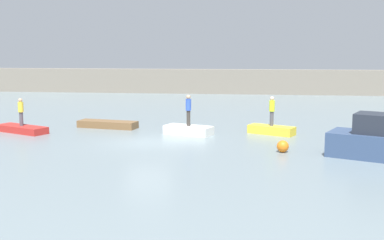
{
  "coord_description": "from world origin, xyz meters",
  "views": [
    {
      "loc": [
        5.62,
        -25.16,
        4.97
      ],
      "look_at": [
        1.93,
        3.88,
        0.7
      ],
      "focal_mm": 45.38,
      "sensor_mm": 36.0,
      "label": 1
    }
  ],
  "objects_px": {
    "person_hiviz_shirt": "(272,109)",
    "person_blue_shirt": "(188,108)",
    "person_yellow_shirt": "(21,110)",
    "mooring_buoy": "(283,146)",
    "rowboat_red": "(22,129)",
    "rowboat_brown": "(108,124)",
    "rowboat_white": "(188,130)",
    "rowboat_yellow": "(271,130)"
  },
  "relations": [
    {
      "from": "person_hiviz_shirt",
      "to": "person_blue_shirt",
      "type": "relative_size",
      "value": 0.95
    },
    {
      "from": "person_yellow_shirt",
      "to": "mooring_buoy",
      "type": "height_order",
      "value": "person_yellow_shirt"
    },
    {
      "from": "person_blue_shirt",
      "to": "rowboat_red",
      "type": "bearing_deg",
      "value": -176.55
    },
    {
      "from": "rowboat_red",
      "to": "person_hiviz_shirt",
      "type": "bearing_deg",
      "value": 29.71
    },
    {
      "from": "rowboat_red",
      "to": "person_hiviz_shirt",
      "type": "distance_m",
      "value": 15.04
    },
    {
      "from": "rowboat_brown",
      "to": "rowboat_white",
      "type": "bearing_deg",
      "value": -7.77
    },
    {
      "from": "rowboat_red",
      "to": "person_blue_shirt",
      "type": "height_order",
      "value": "person_blue_shirt"
    },
    {
      "from": "rowboat_white",
      "to": "rowboat_red",
      "type": "bearing_deg",
      "value": -155.75
    },
    {
      "from": "rowboat_yellow",
      "to": "mooring_buoy",
      "type": "bearing_deg",
      "value": -58.99
    },
    {
      "from": "person_blue_shirt",
      "to": "mooring_buoy",
      "type": "relative_size",
      "value": 3.12
    },
    {
      "from": "person_hiviz_shirt",
      "to": "mooring_buoy",
      "type": "distance_m",
      "value": 5.25
    },
    {
      "from": "rowboat_brown",
      "to": "rowboat_white",
      "type": "xyz_separation_m",
      "value": [
        5.45,
        -1.76,
        0.03
      ]
    },
    {
      "from": "rowboat_brown",
      "to": "person_yellow_shirt",
      "type": "relative_size",
      "value": 2.29
    },
    {
      "from": "rowboat_white",
      "to": "person_yellow_shirt",
      "type": "xyz_separation_m",
      "value": [
        -10.07,
        -0.61,
        1.09
      ]
    },
    {
      "from": "rowboat_red",
      "to": "person_blue_shirt",
      "type": "distance_m",
      "value": 10.18
    },
    {
      "from": "mooring_buoy",
      "to": "rowboat_white",
      "type": "bearing_deg",
      "value": 139.9
    },
    {
      "from": "person_yellow_shirt",
      "to": "person_hiviz_shirt",
      "type": "bearing_deg",
      "value": 4.99
    },
    {
      "from": "rowboat_yellow",
      "to": "person_blue_shirt",
      "type": "xyz_separation_m",
      "value": [
        -4.86,
        -0.7,
        1.3
      ]
    },
    {
      "from": "rowboat_red",
      "to": "rowboat_white",
      "type": "xyz_separation_m",
      "value": [
        10.07,
        0.61,
        0.05
      ]
    },
    {
      "from": "rowboat_brown",
      "to": "rowboat_yellow",
      "type": "height_order",
      "value": "rowboat_yellow"
    },
    {
      "from": "rowboat_yellow",
      "to": "mooring_buoy",
      "type": "height_order",
      "value": "mooring_buoy"
    },
    {
      "from": "person_yellow_shirt",
      "to": "rowboat_white",
      "type": "bearing_deg",
      "value": 3.45
    },
    {
      "from": "rowboat_brown",
      "to": "mooring_buoy",
      "type": "relative_size",
      "value": 6.51
    },
    {
      "from": "rowboat_red",
      "to": "rowboat_white",
      "type": "bearing_deg",
      "value": 28.17
    },
    {
      "from": "rowboat_yellow",
      "to": "person_blue_shirt",
      "type": "height_order",
      "value": "person_blue_shirt"
    },
    {
      "from": "rowboat_red",
      "to": "rowboat_brown",
      "type": "distance_m",
      "value": 5.19
    },
    {
      "from": "rowboat_yellow",
      "to": "person_hiviz_shirt",
      "type": "bearing_deg",
      "value": -153.14
    },
    {
      "from": "person_yellow_shirt",
      "to": "mooring_buoy",
      "type": "bearing_deg",
      "value": -13.93
    },
    {
      "from": "person_hiviz_shirt",
      "to": "mooring_buoy",
      "type": "height_order",
      "value": "person_hiviz_shirt"
    },
    {
      "from": "person_hiviz_shirt",
      "to": "person_yellow_shirt",
      "type": "distance_m",
      "value": 14.99
    },
    {
      "from": "mooring_buoy",
      "to": "rowboat_red",
      "type": "bearing_deg",
      "value": 166.07
    },
    {
      "from": "rowboat_red",
      "to": "person_yellow_shirt",
      "type": "xyz_separation_m",
      "value": [
        0.0,
        0.0,
        1.14
      ]
    },
    {
      "from": "rowboat_yellow",
      "to": "rowboat_red",
      "type": "bearing_deg",
      "value": -148.14
    },
    {
      "from": "rowboat_white",
      "to": "rowboat_yellow",
      "type": "xyz_separation_m",
      "value": [
        4.86,
        0.7,
        -0.01
      ]
    },
    {
      "from": "rowboat_white",
      "to": "rowboat_brown",
      "type": "bearing_deg",
      "value": -177.08
    },
    {
      "from": "rowboat_white",
      "to": "person_hiviz_shirt",
      "type": "xyz_separation_m",
      "value": [
        4.86,
        0.7,
        1.22
      ]
    },
    {
      "from": "rowboat_brown",
      "to": "person_yellow_shirt",
      "type": "xyz_separation_m",
      "value": [
        -4.62,
        -2.37,
        1.12
      ]
    },
    {
      "from": "rowboat_red",
      "to": "rowboat_white",
      "type": "relative_size",
      "value": 1.25
    },
    {
      "from": "person_hiviz_shirt",
      "to": "person_yellow_shirt",
      "type": "relative_size",
      "value": 1.04
    },
    {
      "from": "person_blue_shirt",
      "to": "mooring_buoy",
      "type": "bearing_deg",
      "value": -40.1
    },
    {
      "from": "person_hiviz_shirt",
      "to": "mooring_buoy",
      "type": "xyz_separation_m",
      "value": [
        0.37,
        -5.1,
        -1.18
      ]
    },
    {
      "from": "person_hiviz_shirt",
      "to": "rowboat_red",
      "type": "bearing_deg",
      "value": -175.01
    }
  ]
}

